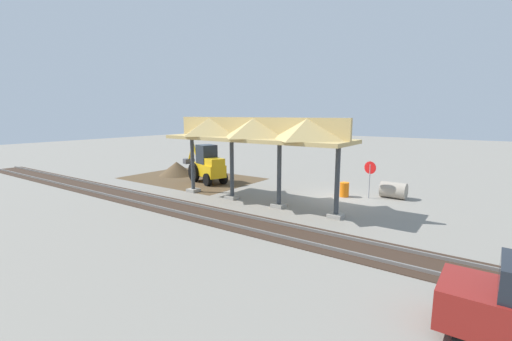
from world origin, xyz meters
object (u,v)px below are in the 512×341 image
object	(u,v)px
concrete_pipe	(393,190)
traffic_barrel	(344,190)
stop_sign	(370,172)
backhoe	(207,166)

from	to	relation	value
concrete_pipe	traffic_barrel	bearing A→B (deg)	28.77
stop_sign	backhoe	bearing A→B (deg)	9.87
stop_sign	backhoe	world-z (taller)	backhoe
backhoe	concrete_pipe	bearing A→B (deg)	-167.05
stop_sign	traffic_barrel	size ratio (longest dim) A/B	2.52
backhoe	traffic_barrel	size ratio (longest dim) A/B	5.93
backhoe	concrete_pipe	xyz separation A→B (m)	(-12.72, -2.93, -0.77)
traffic_barrel	backhoe	bearing A→B (deg)	8.48
backhoe	traffic_barrel	distance (m)	10.29
stop_sign	traffic_barrel	distance (m)	1.87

